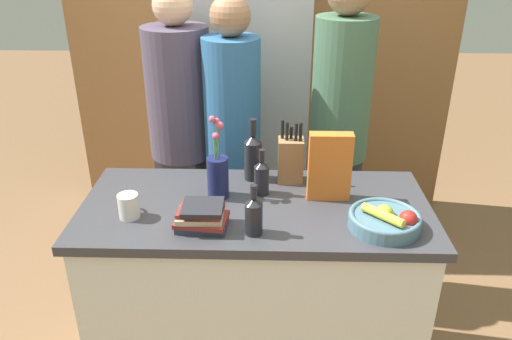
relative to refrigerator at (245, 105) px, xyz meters
The scene contains 15 objects.
kitchen_island 1.38m from the refrigerator, 85.26° to the right, with size 1.46×0.66×0.93m.
back_wall_wood 0.53m from the refrigerator, 73.32° to the left, with size 2.66×0.12×2.60m.
refrigerator is the anchor object (origin of this frame).
fruit_bowl 1.59m from the refrigerator, 67.37° to the right, with size 0.27×0.27×0.09m.
knife_block 1.11m from the refrigerator, 76.47° to the right, with size 0.11×0.10×0.29m.
flower_vase 1.24m from the refrigerator, 92.45° to the right, with size 0.09×0.09×0.37m.
cereal_box 1.31m from the refrigerator, 71.38° to the right, with size 0.18×0.06×0.29m.
coffee_mug 1.46m from the refrigerator, 105.49° to the right, with size 0.08×0.12×0.10m.
book_stack 1.48m from the refrigerator, 93.58° to the right, with size 0.21×0.16×0.10m.
bottle_oil 1.21m from the refrigerator, 83.77° to the right, with size 0.06×0.06×0.21m.
bottle_vinegar 1.07m from the refrigerator, 85.17° to the right, with size 0.08×0.08×0.29m.
bottle_wine 1.52m from the refrigerator, 85.97° to the right, with size 0.07×0.07×0.20m.
person_at_sink 0.66m from the refrigerator, 119.16° to the right, with size 0.34×0.34×1.73m.
person_in_blue 0.69m from the refrigerator, 92.36° to the right, with size 0.29×0.29×1.70m.
person_in_red_tee 0.84m from the refrigerator, 51.07° to the right, with size 0.30×0.30×1.80m.
Camera 1 is at (0.05, -1.81, 1.97)m, focal length 35.00 mm.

